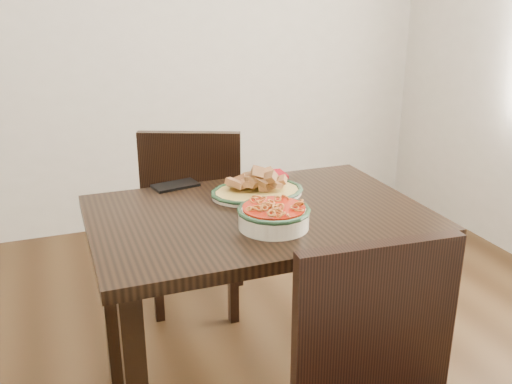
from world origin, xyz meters
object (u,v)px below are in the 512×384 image
object	(u,v)px
dining_table	(258,243)
noodle_bowl	(274,214)
chair_far	(196,212)
smartphone	(176,185)
fish_plate	(257,183)

from	to	relation	value
dining_table	noodle_bowl	distance (m)	0.21
chair_far	smartphone	bearing A→B (deg)	87.86
smartphone	fish_plate	bearing A→B (deg)	-48.86
chair_far	dining_table	bearing A→B (deg)	115.86
fish_plate	smartphone	xyz separation A→B (m)	(-0.25, 0.19, -0.04)
fish_plate	chair_far	bearing A→B (deg)	99.78
dining_table	noodle_bowl	size ratio (longest dim) A/B	4.80
dining_table	chair_far	distance (m)	0.69
chair_far	smartphone	size ratio (longest dim) A/B	5.45
dining_table	noodle_bowl	xyz separation A→B (m)	(-0.00, -0.14, 0.16)
chair_far	smartphone	xyz separation A→B (m)	(-0.16, -0.34, 0.26)
chair_far	fish_plate	distance (m)	0.62
dining_table	smartphone	distance (m)	0.41
dining_table	smartphone	size ratio (longest dim) A/B	6.62
noodle_bowl	smartphone	distance (m)	0.51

